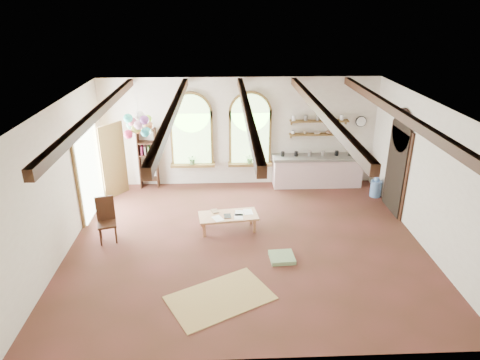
{
  "coord_description": "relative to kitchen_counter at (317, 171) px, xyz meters",
  "views": [
    {
      "loc": [
        -0.51,
        -8.55,
        5.18
      ],
      "look_at": [
        -0.12,
        0.6,
        1.31
      ],
      "focal_mm": 32.0,
      "sensor_mm": 36.0,
      "label": 1
    }
  ],
  "objects": [
    {
      "name": "potted_plant_right",
      "position": [
        -2.0,
        0.12,
        0.37
      ],
      "size": [
        0.27,
        0.23,
        0.3
      ],
      "primitive_type": "imported",
      "color": "#598C4C",
      "rests_on": "window_right"
    },
    {
      "name": "table_book",
      "position": [
        -3.1,
        -2.43,
        -0.07
      ],
      "size": [
        0.23,
        0.27,
        0.02
      ],
      "primitive_type": "imported",
      "rotation": [
        0.0,
        0.0,
        0.35
      ],
      "color": "olive",
      "rests_on": "coffee_table"
    },
    {
      "name": "water_jug_b",
      "position": [
        1.52,
        -0.85,
        -0.22
      ],
      "size": [
        0.31,
        0.31,
        0.6
      ],
      "color": "#5D89C8",
      "rests_on": "floor"
    },
    {
      "name": "ceiling_beams",
      "position": [
        -2.3,
        -3.2,
        2.62
      ],
      "size": [
        6.2,
        6.8,
        0.18
      ],
      "primitive_type": null,
      "color": "#3C1E13",
      "rests_on": "ceiling"
    },
    {
      "name": "kitchen_counter",
      "position": [
        0.0,
        0.0,
        0.0
      ],
      "size": [
        2.68,
        0.62,
        0.94
      ],
      "color": "beige",
      "rests_on": "floor"
    },
    {
      "name": "tablet",
      "position": [
        -2.72,
        -2.66,
        -0.07
      ],
      "size": [
        0.18,
        0.25,
        0.01
      ],
      "primitive_type": "cube",
      "rotation": [
        0.0,
        0.0,
        0.07
      ],
      "color": "black",
      "rests_on": "coffee_table"
    },
    {
      "name": "floor_cushion",
      "position": [
        -1.57,
        -3.94,
        -0.43
      ],
      "size": [
        0.55,
        0.55,
        0.09
      ],
      "primitive_type": "cube",
      "rotation": [
        0.0,
        0.0,
        0.06
      ],
      "color": "gray",
      "rests_on": "floor"
    },
    {
      "name": "shelf_bowl_a",
      "position": [
        -0.05,
        0.18,
        1.12
      ],
      "size": [
        0.22,
        0.22,
        0.05
      ],
      "primitive_type": "imported",
      "color": "beige",
      "rests_on": "wall_shelf_lower"
    },
    {
      "name": "floor_mat",
      "position": [
        -2.9,
        -5.2,
        -0.47
      ],
      "size": [
        2.19,
        1.9,
        0.02
      ],
      "primitive_type": "cube",
      "rotation": [
        0.0,
        0.0,
        0.49
      ],
      "color": "tan",
      "rests_on": "floor"
    },
    {
      "name": "side_chair",
      "position": [
        -5.5,
        -2.98,
        -0.17
      ],
      "size": [
        0.51,
        0.51,
        1.05
      ],
      "color": "#3C1E13",
      "rests_on": "floor"
    },
    {
      "name": "shelf_cup_b",
      "position": [
        -0.4,
        0.18,
        1.14
      ],
      "size": [
        0.1,
        0.1,
        0.09
      ],
      "primitive_type": "imported",
      "color": "beige",
      "rests_on": "wall_shelf_lower"
    },
    {
      "name": "floor",
      "position": [
        -2.3,
        -3.2,
        -0.48
      ],
      "size": [
        8.0,
        8.0,
        0.0
      ],
      "primitive_type": "plane",
      "color": "brown",
      "rests_on": "ground"
    },
    {
      "name": "balloon_cluster",
      "position": [
        -4.86,
        -1.45,
        1.86
      ],
      "size": [
        0.68,
        0.75,
        1.14
      ],
      "color": "white",
      "rests_on": "floor"
    },
    {
      "name": "right_doorway",
      "position": [
        1.65,
        -1.7,
        0.62
      ],
      "size": [
        0.1,
        1.3,
        2.4
      ],
      "primitive_type": "cube",
      "color": "black",
      "rests_on": "floor"
    },
    {
      "name": "wall_clock",
      "position": [
        1.25,
        0.25,
        1.42
      ],
      "size": [
        0.32,
        0.04,
        0.32
      ],
      "primitive_type": "cylinder",
      "rotation": [
        1.57,
        0.0,
        0.0
      ],
      "color": "black",
      "rests_on": "wall_back"
    },
    {
      "name": "wall_shelf_lower",
      "position": [
        0.0,
        0.18,
        1.07
      ],
      "size": [
        1.7,
        0.24,
        0.04
      ],
      "primitive_type": "cube",
      "color": "brown",
      "rests_on": "wall_back"
    },
    {
      "name": "shelf_cup_a",
      "position": [
        -0.75,
        0.18,
        1.14
      ],
      "size": [
        0.12,
        0.1,
        0.1
      ],
      "primitive_type": "imported",
      "color": "white",
      "rests_on": "wall_shelf_lower"
    },
    {
      "name": "window_right",
      "position": [
        -2.0,
        0.23,
        1.16
      ],
      "size": [
        1.3,
        0.28,
        2.2
      ],
      "color": "brown",
      "rests_on": "floor"
    },
    {
      "name": "left_doorway",
      "position": [
        -6.25,
        -1.4,
        0.67
      ],
      "size": [
        0.1,
        1.9,
        2.5
      ],
      "primitive_type": "cube",
      "color": "brown",
      "rests_on": "floor"
    },
    {
      "name": "potted_plant_left",
      "position": [
        -3.7,
        0.12,
        0.37
      ],
      "size": [
        0.27,
        0.23,
        0.3
      ],
      "primitive_type": "imported",
      "color": "#598C4C",
      "rests_on": "window_left"
    },
    {
      "name": "window_left",
      "position": [
        -3.7,
        0.23,
        1.16
      ],
      "size": [
        1.3,
        0.28,
        2.2
      ],
      "color": "brown",
      "rests_on": "floor"
    },
    {
      "name": "coffee_table",
      "position": [
        -2.7,
        -2.6,
        -0.12
      ],
      "size": [
        1.47,
        0.81,
        0.4
      ],
      "color": "tan",
      "rests_on": "floor"
    },
    {
      "name": "shelf_vase",
      "position": [
        0.65,
        0.18,
        1.19
      ],
      "size": [
        0.18,
        0.18,
        0.19
      ],
      "primitive_type": "imported",
      "color": "slate",
      "rests_on": "wall_shelf_lower"
    },
    {
      "name": "wall_shelf_upper",
      "position": [
        0.0,
        0.18,
        1.47
      ],
      "size": [
        1.7,
        0.24,
        0.04
      ],
      "primitive_type": "cube",
      "color": "brown",
      "rests_on": "wall_back"
    },
    {
      "name": "shelf_bowl_b",
      "position": [
        0.3,
        0.18,
        1.12
      ],
      "size": [
        0.2,
        0.2,
        0.06
      ],
      "primitive_type": "imported",
      "color": "#8C664C",
      "rests_on": "wall_shelf_lower"
    },
    {
      "name": "water_jug_a",
      "position": [
        0.8,
        0.0,
        -0.2
      ],
      "size": [
        0.33,
        0.33,
        0.64
      ],
      "color": "#5D89C8",
      "rests_on": "floor"
    },
    {
      "name": "bookshelf",
      "position": [
        -5.0,
        0.12,
        0.42
      ],
      "size": [
        0.53,
        0.32,
        1.8
      ],
      "color": "#3C1E13",
      "rests_on": "floor"
    }
  ]
}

